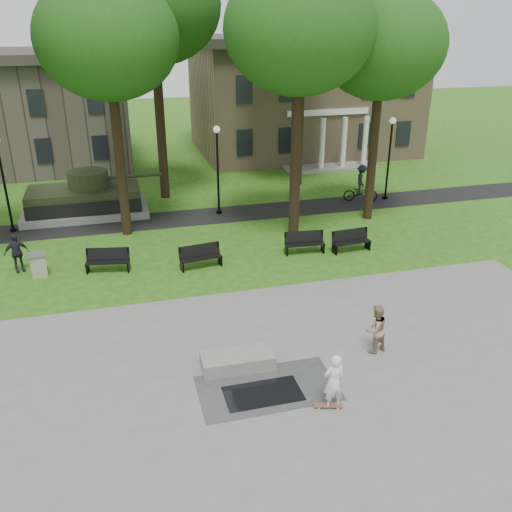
{
  "coord_description": "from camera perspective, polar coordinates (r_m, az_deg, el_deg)",
  "views": [
    {
      "loc": [
        -4.86,
        -15.3,
        9.81
      ],
      "look_at": [
        0.11,
        3.1,
        1.4
      ],
      "focal_mm": 38.0,
      "sensor_mm": 36.0,
      "label": 1
    }
  ],
  "objects": [
    {
      "name": "friend_watching",
      "position": [
        17.58,
        12.48,
        -7.52
      ],
      "size": [
        0.93,
        0.81,
        1.63
      ],
      "primitive_type": "imported",
      "rotation": [
        0.0,
        0.0,
        3.42
      ],
      "color": "#958160",
      "rests_on": "plaza"
    },
    {
      "name": "concrete_block",
      "position": [
        16.8,
        -1.95,
        -10.91
      ],
      "size": [
        2.23,
        1.07,
        0.45
      ],
      "primitive_type": "cube",
      "rotation": [
        0.0,
        0.0,
        -0.03
      ],
      "color": "gray",
      "rests_on": "plaza"
    },
    {
      "name": "footpath",
      "position": [
        29.41,
        -4.75,
        4.25
      ],
      "size": [
        44.0,
        2.6,
        0.01
      ],
      "primitive_type": "cube",
      "color": "black",
      "rests_on": "ground"
    },
    {
      "name": "tree_4",
      "position": [
        31.43,
        -10.88,
        24.48
      ],
      "size": [
        7.2,
        7.2,
        13.5
      ],
      "color": "black",
      "rests_on": "ground"
    },
    {
      "name": "tank_monument",
      "position": [
        30.68,
        -17.51,
        5.72
      ],
      "size": [
        7.45,
        3.4,
        2.4
      ],
      "color": "gray",
      "rests_on": "ground"
    },
    {
      "name": "park_bench_1",
      "position": [
        23.14,
        -5.85,
        0.02
      ],
      "size": [
        1.84,
        0.77,
        1.0
      ],
      "rotation": [
        0.0,
        0.0,
        0.14
      ],
      "color": "black",
      "rests_on": "ground"
    },
    {
      "name": "tree_2",
      "position": [
        25.23,
        4.59,
        22.61
      ],
      "size": [
        6.6,
        6.6,
        12.16
      ],
      "color": "black",
      "rests_on": "ground"
    },
    {
      "name": "cyclist",
      "position": [
        32.05,
        10.99,
        7.19
      ],
      "size": [
        2.07,
        1.26,
        2.16
      ],
      "rotation": [
        0.0,
        0.0,
        1.25
      ],
      "color": "black",
      "rests_on": "ground"
    },
    {
      "name": "tree_1",
      "position": [
        25.82,
        -15.37,
        21.14
      ],
      "size": [
        6.2,
        6.2,
        11.63
      ],
      "color": "black",
      "rests_on": "ground"
    },
    {
      "name": "park_bench_2",
      "position": [
        24.55,
        5.1,
        1.48
      ],
      "size": [
        1.83,
        0.68,
        1.0
      ],
      "rotation": [
        0.0,
        0.0,
        -0.09
      ],
      "color": "black",
      "rests_on": "ground"
    },
    {
      "name": "park_bench_0",
      "position": [
        23.5,
        -15.38,
        -0.37
      ],
      "size": [
        1.85,
        0.86,
        1.0
      ],
      "rotation": [
        0.0,
        0.0,
        -0.19
      ],
      "color": "black",
      "rests_on": "ground"
    },
    {
      "name": "skateboard",
      "position": [
        15.51,
        7.6,
        -15.39
      ],
      "size": [
        0.8,
        0.41,
        0.07
      ],
      "primitive_type": "cube",
      "rotation": [
        0.0,
        0.0,
        -0.28
      ],
      "color": "brown",
      "rests_on": "plaza"
    },
    {
      "name": "lamp_right",
      "position": [
        32.35,
        13.88,
        10.6
      ],
      "size": [
        0.36,
        0.36,
        4.73
      ],
      "color": "black",
      "rests_on": "ground"
    },
    {
      "name": "trash_bin",
      "position": [
        24.02,
        -21.95,
        -0.87
      ],
      "size": [
        0.76,
        0.76,
        0.96
      ],
      "rotation": [
        0.0,
        0.0,
        0.16
      ],
      "color": "gray",
      "rests_on": "ground"
    },
    {
      "name": "plaza",
      "position": [
        15.02,
        8.04,
        -17.19
      ],
      "size": [
        22.0,
        16.0,
        0.02
      ],
      "primitive_type": "cube",
      "color": "gray",
      "rests_on": "ground"
    },
    {
      "name": "park_bench_3",
      "position": [
        25.05,
        9.96,
        1.67
      ],
      "size": [
        1.83,
        0.66,
        1.0
      ],
      "rotation": [
        0.0,
        0.0,
        0.08
      ],
      "color": "black",
      "rests_on": "ground"
    },
    {
      "name": "skateboarder",
      "position": [
        15.09,
        8.19,
        -12.92
      ],
      "size": [
        0.62,
        0.43,
        1.65
      ],
      "primitive_type": "imported",
      "rotation": [
        0.0,
        0.0,
        3.2
      ],
      "color": "white",
      "rests_on": "plaza"
    },
    {
      "name": "building_left",
      "position": [
        42.7,
        -23.91,
        13.48
      ],
      "size": [
        15.0,
        10.0,
        7.2
      ],
      "primitive_type": "cube",
      "color": "#4C443D",
      "rests_on": "ground"
    },
    {
      "name": "tree_5",
      "position": [
        33.77,
        4.95,
        23.48
      ],
      "size": [
        6.4,
        6.4,
        12.44
      ],
      "color": "black",
      "rests_on": "ground"
    },
    {
      "name": "puddle",
      "position": [
        15.87,
        0.73,
        -14.28
      ],
      "size": [
        2.2,
        1.2,
        0.0
      ],
      "primitive_type": "cube",
      "color": "black",
      "rests_on": "plaza"
    },
    {
      "name": "lamp_left",
      "position": [
        28.94,
        -25.08,
        7.53
      ],
      "size": [
        0.36,
        0.36,
        4.73
      ],
      "color": "black",
      "rests_on": "ground"
    },
    {
      "name": "tree_3",
      "position": [
        27.96,
        13.15,
        20.75
      ],
      "size": [
        6.0,
        6.0,
        11.19
      ],
      "color": "black",
      "rests_on": "ground"
    },
    {
      "name": "pedestrian_walker",
      "position": [
        24.62,
        -23.9,
        0.3
      ],
      "size": [
        1.06,
        0.72,
        1.68
      ],
      "primitive_type": "imported",
      "rotation": [
        0.0,
        0.0,
        0.35
      ],
      "color": "#21232D",
      "rests_on": "ground"
    },
    {
      "name": "ground",
      "position": [
        18.81,
        2.16,
        -7.64
      ],
      "size": [
        120.0,
        120.0,
        0.0
      ],
      "primitive_type": "plane",
      "color": "#245413",
      "rests_on": "ground"
    },
    {
      "name": "lamp_mid",
      "position": [
        28.98,
        -4.06,
        9.73
      ],
      "size": [
        0.36,
        0.36,
        4.73
      ],
      "color": "black",
      "rests_on": "ground"
    },
    {
      "name": "building_right",
      "position": [
        44.23,
        4.84,
        16.62
      ],
      "size": [
        17.0,
        12.0,
        8.6
      ],
      "color": "#9E8460",
      "rests_on": "ground"
    }
  ]
}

